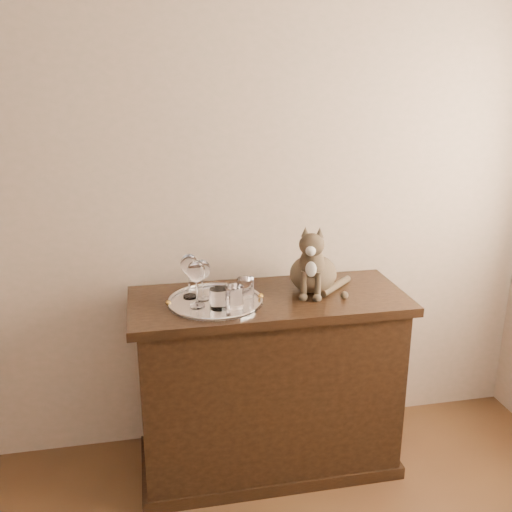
{
  "coord_description": "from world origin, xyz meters",
  "views": [
    {
      "loc": [
        0.1,
        -0.29,
        1.77
      ],
      "look_at": [
        0.55,
        1.95,
        1.04
      ],
      "focal_mm": 40.0,
      "sensor_mm": 36.0,
      "label": 1
    }
  ],
  "objects_px": {
    "tumbler_b": "(219,299)",
    "cat": "(314,256)",
    "tumbler_a": "(234,297)",
    "sideboard": "(268,384)",
    "wine_glass_d": "(203,280)",
    "tumbler_c": "(246,287)",
    "wine_glass_c": "(197,283)",
    "tray": "(215,303)",
    "wine_glass_a": "(189,276)"
  },
  "relations": [
    {
      "from": "tumbler_b",
      "to": "cat",
      "type": "relative_size",
      "value": 0.27
    },
    {
      "from": "cat",
      "to": "tumbler_a",
      "type": "bearing_deg",
      "value": -137.67
    },
    {
      "from": "sideboard",
      "to": "wine_glass_d",
      "type": "distance_m",
      "value": 0.59
    },
    {
      "from": "tumbler_b",
      "to": "tumbler_c",
      "type": "height_order",
      "value": "tumbler_b"
    },
    {
      "from": "wine_glass_d",
      "to": "cat",
      "type": "height_order",
      "value": "cat"
    },
    {
      "from": "sideboard",
      "to": "cat",
      "type": "relative_size",
      "value": 3.76
    },
    {
      "from": "tumbler_b",
      "to": "wine_glass_c",
      "type": "bearing_deg",
      "value": 153.25
    },
    {
      "from": "tray",
      "to": "tumbler_b",
      "type": "relative_size",
      "value": 4.72
    },
    {
      "from": "tray",
      "to": "wine_glass_d",
      "type": "xyz_separation_m",
      "value": [
        -0.05,
        0.04,
        0.09
      ]
    },
    {
      "from": "tray",
      "to": "tumbler_b",
      "type": "height_order",
      "value": "tumbler_b"
    },
    {
      "from": "tumbler_a",
      "to": "cat",
      "type": "relative_size",
      "value": 0.29
    },
    {
      "from": "cat",
      "to": "wine_glass_c",
      "type": "bearing_deg",
      "value": -147.56
    },
    {
      "from": "wine_glass_c",
      "to": "tumbler_c",
      "type": "relative_size",
      "value": 2.43
    },
    {
      "from": "wine_glass_c",
      "to": "wine_glass_d",
      "type": "height_order",
      "value": "wine_glass_c"
    },
    {
      "from": "wine_glass_a",
      "to": "tumbler_b",
      "type": "relative_size",
      "value": 2.26
    },
    {
      "from": "tray",
      "to": "cat",
      "type": "bearing_deg",
      "value": 8.48
    },
    {
      "from": "wine_glass_a",
      "to": "wine_glass_d",
      "type": "distance_m",
      "value": 0.06
    },
    {
      "from": "sideboard",
      "to": "tumbler_a",
      "type": "xyz_separation_m",
      "value": [
        -0.17,
        -0.1,
        0.48
      ]
    },
    {
      "from": "wine_glass_d",
      "to": "tumbler_a",
      "type": "relative_size",
      "value": 1.9
    },
    {
      "from": "sideboard",
      "to": "cat",
      "type": "distance_m",
      "value": 0.62
    },
    {
      "from": "wine_glass_c",
      "to": "cat",
      "type": "bearing_deg",
      "value": 10.46
    },
    {
      "from": "tray",
      "to": "wine_glass_a",
      "type": "bearing_deg",
      "value": 141.84
    },
    {
      "from": "wine_glass_d",
      "to": "tumbler_c",
      "type": "distance_m",
      "value": 0.19
    },
    {
      "from": "tumbler_a",
      "to": "tumbler_c",
      "type": "relative_size",
      "value": 1.14
    },
    {
      "from": "tumbler_a",
      "to": "tumbler_b",
      "type": "height_order",
      "value": "tumbler_a"
    },
    {
      "from": "tray",
      "to": "tumbler_a",
      "type": "relative_size",
      "value": 4.34
    },
    {
      "from": "tumbler_a",
      "to": "cat",
      "type": "xyz_separation_m",
      "value": [
        0.38,
        0.14,
        0.11
      ]
    },
    {
      "from": "wine_glass_c",
      "to": "tumbler_b",
      "type": "xyz_separation_m",
      "value": [
        0.08,
        -0.04,
        -0.06
      ]
    },
    {
      "from": "wine_glass_c",
      "to": "wine_glass_a",
      "type": "bearing_deg",
      "value": 100.68
    },
    {
      "from": "sideboard",
      "to": "tumbler_c",
      "type": "relative_size",
      "value": 14.77
    },
    {
      "from": "wine_glass_a",
      "to": "tumbler_c",
      "type": "relative_size",
      "value": 2.36
    },
    {
      "from": "sideboard",
      "to": "wine_glass_c",
      "type": "height_order",
      "value": "wine_glass_c"
    },
    {
      "from": "tumbler_a",
      "to": "tumbler_b",
      "type": "bearing_deg",
      "value": 178.23
    },
    {
      "from": "wine_glass_a",
      "to": "tumbler_b",
      "type": "height_order",
      "value": "wine_glass_a"
    },
    {
      "from": "sideboard",
      "to": "tumbler_b",
      "type": "xyz_separation_m",
      "value": [
        -0.23,
        -0.1,
        0.48
      ]
    },
    {
      "from": "wine_glass_d",
      "to": "cat",
      "type": "bearing_deg",
      "value": 3.1
    },
    {
      "from": "tray",
      "to": "cat",
      "type": "height_order",
      "value": "cat"
    },
    {
      "from": "cat",
      "to": "sideboard",
      "type": "bearing_deg",
      "value": -147.64
    },
    {
      "from": "tumbler_a",
      "to": "wine_glass_a",
      "type": "bearing_deg",
      "value": 137.42
    },
    {
      "from": "tumbler_a",
      "to": "wine_glass_d",
      "type": "bearing_deg",
      "value": 134.83
    },
    {
      "from": "tray",
      "to": "sideboard",
      "type": "bearing_deg",
      "value": 6.79
    },
    {
      "from": "tumbler_b",
      "to": "tumbler_c",
      "type": "xyz_separation_m",
      "value": [
        0.13,
        0.11,
        -0.0
      ]
    },
    {
      "from": "tray",
      "to": "wine_glass_d",
      "type": "relative_size",
      "value": 2.28
    },
    {
      "from": "cat",
      "to": "wine_glass_d",
      "type": "bearing_deg",
      "value": -154.91
    },
    {
      "from": "sideboard",
      "to": "wine_glass_d",
      "type": "xyz_separation_m",
      "value": [
        -0.28,
        0.01,
        0.52
      ]
    },
    {
      "from": "tumbler_b",
      "to": "cat",
      "type": "height_order",
      "value": "cat"
    },
    {
      "from": "wine_glass_a",
      "to": "wine_glass_c",
      "type": "bearing_deg",
      "value": -79.32
    },
    {
      "from": "wine_glass_a",
      "to": "tumbler_c",
      "type": "xyz_separation_m",
      "value": [
        0.23,
        -0.04,
        -0.06
      ]
    },
    {
      "from": "wine_glass_a",
      "to": "tray",
      "type": "bearing_deg",
      "value": -38.16
    },
    {
      "from": "cat",
      "to": "wine_glass_a",
      "type": "bearing_deg",
      "value": -159.17
    }
  ]
}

